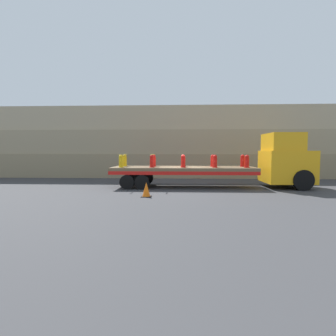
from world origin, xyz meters
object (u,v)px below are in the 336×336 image
(fire_hydrant_red_near_1, at_px, (152,161))
(fire_hydrant_red_far_2, at_px, (183,161))
(fire_hydrant_yellow_near_0, at_px, (121,161))
(fire_hydrant_red_far_1, at_px, (154,161))
(fire_hydrant_yellow_far_0, at_px, (125,161))
(truck_cab, at_px, (287,161))
(fire_hydrant_red_near_3, at_px, (215,161))
(traffic_cone, at_px, (146,190))
(flatbed_trailer, at_px, (175,171))
(fire_hydrant_red_near_2, at_px, (183,161))
(fire_hydrant_red_near_4, at_px, (247,161))
(fire_hydrant_red_far_4, at_px, (242,161))
(fire_hydrant_red_far_3, at_px, (213,161))

(fire_hydrant_red_near_1, bearing_deg, fire_hydrant_red_far_2, 30.05)
(fire_hydrant_yellow_near_0, distance_m, fire_hydrant_red_far_2, 3.84)
(fire_hydrant_red_far_1, bearing_deg, fire_hydrant_yellow_far_0, 180.00)
(truck_cab, xyz_separation_m, fire_hydrant_red_near_3, (-4.36, -0.53, -0.02))
(fire_hydrant_yellow_far_0, relative_size, traffic_cone, 1.07)
(fire_hydrant_yellow_far_0, distance_m, fire_hydrant_red_near_3, 5.64)
(flatbed_trailer, bearing_deg, fire_hydrant_red_far_1, 158.84)
(flatbed_trailer, bearing_deg, traffic_cone, -110.73)
(truck_cab, relative_size, fire_hydrant_red_near_3, 4.31)
(fire_hydrant_yellow_near_0, height_order, fire_hydrant_red_near_2, same)
(fire_hydrant_red_near_2, distance_m, fire_hydrant_red_near_4, 3.69)
(fire_hydrant_yellow_far_0, height_order, fire_hydrant_red_near_4, same)
(fire_hydrant_yellow_near_0, height_order, fire_hydrant_red_near_3, same)
(fire_hydrant_yellow_near_0, xyz_separation_m, fire_hydrant_red_near_4, (7.38, 0.00, 0.00))
(truck_cab, bearing_deg, fire_hydrant_yellow_near_0, -176.91)
(fire_hydrant_red_near_1, distance_m, fire_hydrant_red_far_2, 2.13)
(fire_hydrant_yellow_near_0, xyz_separation_m, traffic_cone, (1.89, -2.99, -1.24))
(fire_hydrant_red_near_2, relative_size, fire_hydrant_red_far_4, 1.00)
(fire_hydrant_red_near_2, height_order, fire_hydrant_red_near_3, same)
(fire_hydrant_yellow_near_0, xyz_separation_m, fire_hydrant_yellow_far_0, (0.00, 1.07, 0.00))
(fire_hydrant_red_near_3, bearing_deg, fire_hydrant_red_near_1, 180.00)
(fire_hydrant_red_near_3, relative_size, fire_hydrant_red_near_4, 1.00)
(fire_hydrant_red_near_2, relative_size, fire_hydrant_red_near_3, 1.00)
(truck_cab, distance_m, fire_hydrant_red_near_4, 2.57)
(flatbed_trailer, xyz_separation_m, fire_hydrant_red_far_3, (2.31, 0.53, 0.58))
(fire_hydrant_yellow_near_0, bearing_deg, fire_hydrant_red_near_2, 0.00)
(fire_hydrant_red_near_1, bearing_deg, fire_hydrant_red_near_2, 0.00)
(fire_hydrant_yellow_far_0, relative_size, fire_hydrant_red_far_3, 1.00)
(flatbed_trailer, distance_m, fire_hydrant_red_far_3, 2.44)
(fire_hydrant_red_near_3, bearing_deg, traffic_cone, -140.62)
(truck_cab, height_order, fire_hydrant_red_near_2, truck_cab)
(fire_hydrant_red_far_1, xyz_separation_m, traffic_cone, (0.04, -4.06, -1.24))
(fire_hydrant_red_far_4, relative_size, traffic_cone, 1.07)
(truck_cab, bearing_deg, fire_hydrant_red_near_1, -176.20)
(fire_hydrant_red_far_1, relative_size, fire_hydrant_red_far_3, 1.00)
(fire_hydrant_red_near_2, bearing_deg, fire_hydrant_red_near_3, 0.00)
(traffic_cone, bearing_deg, fire_hydrant_red_far_2, 66.08)
(flatbed_trailer, xyz_separation_m, fire_hydrant_yellow_far_0, (-3.23, 0.53, 0.58))
(fire_hydrant_red_near_1, distance_m, fire_hydrant_red_far_4, 5.64)
(fire_hydrant_yellow_near_0, distance_m, fire_hydrant_red_near_4, 7.38)
(fire_hydrant_red_near_1, distance_m, fire_hydrant_red_near_3, 3.69)
(fire_hydrant_yellow_near_0, xyz_separation_m, fire_hydrant_red_far_3, (5.54, 1.07, 0.00))
(fire_hydrant_yellow_far_0, xyz_separation_m, traffic_cone, (1.89, -4.06, -1.24))
(truck_cab, bearing_deg, flatbed_trailer, 180.00)
(fire_hydrant_red_near_3, bearing_deg, fire_hydrant_red_far_3, 90.00)
(truck_cab, bearing_deg, fire_hydrant_red_far_1, 176.20)
(fire_hydrant_red_far_1, bearing_deg, truck_cab, -3.80)
(fire_hydrant_red_near_1, height_order, fire_hydrant_red_far_4, same)
(fire_hydrant_red_far_3, xyz_separation_m, traffic_cone, (-3.65, -4.06, -1.24))
(fire_hydrant_red_near_1, distance_m, fire_hydrant_red_far_1, 1.07)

